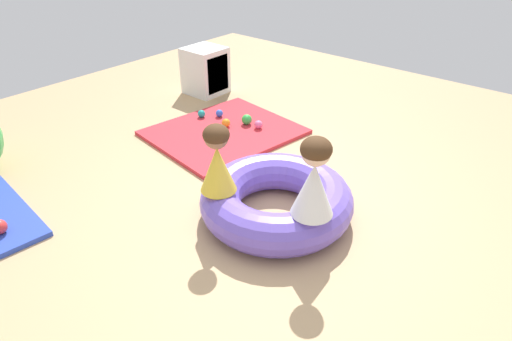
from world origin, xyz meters
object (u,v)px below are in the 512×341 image
object	(u,v)px
inflatable_cushion	(276,200)
play_ball_pink	(258,125)
child_in_white	(314,178)
play_ball_green	(247,120)
play_ball_orange	(226,123)
play_ball_teal	(201,114)
child_in_yellow	(217,159)
storage_cube	(207,71)
play_ball_blue	(219,113)

from	to	relation	value
inflatable_cushion	play_ball_pink	xyz separation A→B (m)	(1.05, 1.05, -0.07)
child_in_white	play_ball_green	size ratio (longest dim) A/B	5.10
play_ball_orange	play_ball_pink	world-z (taller)	play_ball_orange
play_ball_teal	play_ball_pink	distance (m)	0.68
play_ball_teal	inflatable_cushion	bearing A→B (deg)	-116.91
play_ball_orange	play_ball_pink	size ratio (longest dim) A/B	1.03
inflatable_cushion	child_in_yellow	size ratio (longest dim) A/B	2.26
child_in_yellow	inflatable_cushion	bearing A→B (deg)	122.37
inflatable_cushion	play_ball_teal	size ratio (longest dim) A/B	13.97
inflatable_cushion	play_ball_orange	world-z (taller)	inflatable_cushion
child_in_white	play_ball_green	xyz separation A→B (m)	(1.19, 1.61, -0.48)
child_in_white	play_ball_teal	world-z (taller)	child_in_white
child_in_white	play_ball_orange	bearing A→B (deg)	110.30
inflatable_cushion	storage_cube	distance (m)	2.72
play_ball_blue	play_ball_teal	xyz separation A→B (m)	(-0.14, 0.14, 0.00)
child_in_white	play_ball_blue	distance (m)	2.34
storage_cube	child_in_yellow	bearing A→B (deg)	-132.76
inflatable_cushion	child_in_yellow	world-z (taller)	child_in_yellow
play_ball_orange	play_ball_blue	bearing A→B (deg)	58.69
play_ball_teal	storage_cube	distance (m)	0.86
child_in_white	play_ball_green	bearing A→B (deg)	103.88
inflatable_cushion	play_ball_blue	bearing A→B (deg)	57.40
play_ball_orange	play_ball_pink	bearing A→B (deg)	-56.58
play_ball_teal	storage_cube	xyz separation A→B (m)	(0.64, 0.55, 0.20)
child_in_white	play_ball_teal	xyz separation A→B (m)	(1.01, 2.11, -0.49)
play_ball_blue	play_ball_green	xyz separation A→B (m)	(0.04, -0.36, 0.01)
play_ball_teal	play_ball_green	distance (m)	0.53
play_ball_orange	play_ball_teal	distance (m)	0.37
child_in_white	play_ball_green	world-z (taller)	child_in_white
play_ball_pink	storage_cube	bearing A→B (deg)	69.34
play_ball_green	inflatable_cushion	bearing A→B (deg)	-130.89
play_ball_teal	storage_cube	world-z (taller)	storage_cube
inflatable_cushion	play_ball_orange	bearing A→B (deg)	57.18
play_ball_teal	play_ball_pink	xyz separation A→B (m)	(0.18, -0.66, 0.00)
child_in_white	play_ball_orange	size ratio (longest dim) A/B	6.25
play_ball_blue	storage_cube	xyz separation A→B (m)	(0.50, 0.69, 0.20)
child_in_white	play_ball_green	distance (m)	2.06
child_in_white	inflatable_cushion	bearing A→B (deg)	120.56
play_ball_blue	child_in_white	bearing A→B (deg)	-120.21
child_in_yellow	play_ball_blue	distance (m)	1.93
play_ball_green	play_ball_orange	bearing A→B (deg)	145.99
inflatable_cushion	play_ball_green	world-z (taller)	inflatable_cushion
storage_cube	play_ball_teal	bearing A→B (deg)	-139.27
child_in_yellow	play_ball_orange	world-z (taller)	child_in_yellow
play_ball_pink	child_in_white	bearing A→B (deg)	-129.41
child_in_yellow	play_ball_blue	world-z (taller)	child_in_yellow
inflatable_cushion	storage_cube	xyz separation A→B (m)	(1.50, 2.26, 0.13)
play_ball_green	storage_cube	bearing A→B (deg)	66.44
child_in_yellow	play_ball_orange	distance (m)	1.68
child_in_yellow	play_ball_teal	size ratio (longest dim) A/B	6.18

